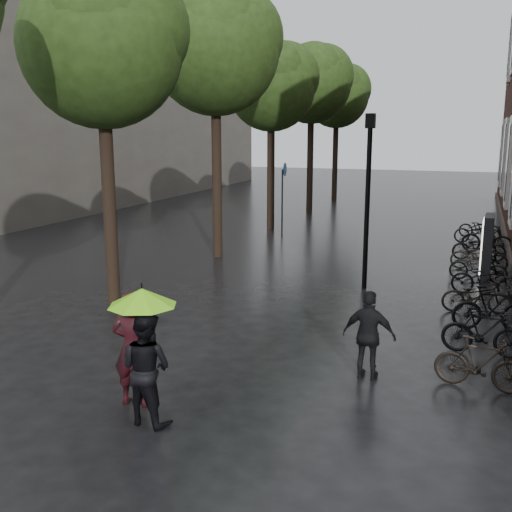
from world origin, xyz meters
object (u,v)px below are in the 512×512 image
at_px(person_burgundy, 133,349).
at_px(person_black, 146,368).
at_px(lamp_post, 368,184).
at_px(ad_lightbox, 487,247).
at_px(pedestrian_walking, 369,335).
at_px(parked_bicycles, 481,263).

distance_m(person_burgundy, person_black, 0.67).
xyz_separation_m(person_black, lamp_post, (1.64, 8.83, 1.99)).
bearing_deg(ad_lightbox, pedestrian_walking, -101.05).
relative_size(person_black, pedestrian_walking, 1.08).
bearing_deg(parked_bicycles, lamp_post, -143.41).
xyz_separation_m(parked_bicycles, ad_lightbox, (0.12, -0.05, 0.49)).
distance_m(person_black, pedestrian_walking, 3.91).
height_order(person_burgundy, lamp_post, lamp_post).
bearing_deg(person_burgundy, lamp_post, -108.26).
bearing_deg(parked_bicycles, person_burgundy, -115.82).
bearing_deg(lamp_post, person_black, -100.51).
bearing_deg(parked_bicycles, ad_lightbox, -24.35).
height_order(pedestrian_walking, parked_bicycles, pedestrian_walking).
bearing_deg(pedestrian_walking, ad_lightbox, -99.51).
xyz_separation_m(person_burgundy, pedestrian_walking, (3.29, 2.29, -0.14)).
height_order(parked_bicycles, ad_lightbox, ad_lightbox).
relative_size(pedestrian_walking, lamp_post, 0.34).
xyz_separation_m(person_burgundy, parked_bicycles, (5.14, 10.62, -0.47)).
bearing_deg(person_black, parked_bicycles, -105.00).
distance_m(person_burgundy, pedestrian_walking, 4.01).
height_order(person_burgundy, parked_bicycles, person_burgundy).
bearing_deg(person_black, lamp_post, -92.74).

